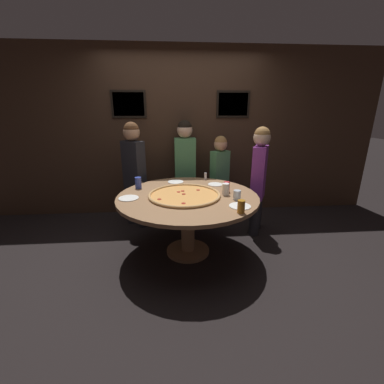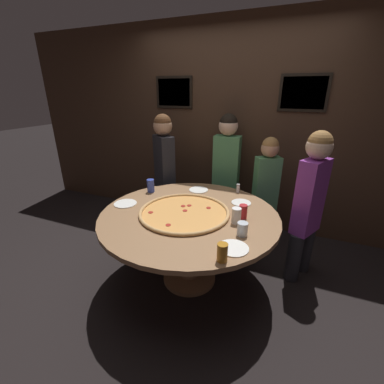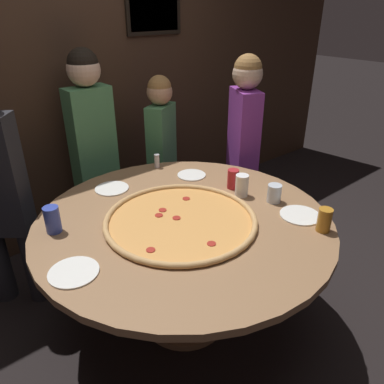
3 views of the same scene
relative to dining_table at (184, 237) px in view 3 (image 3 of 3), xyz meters
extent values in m
plane|color=black|center=(0.00, 0.00, -0.61)|extent=(24.00, 24.00, 0.00)
cube|color=#3D281C|center=(0.00, 1.41, 0.69)|extent=(6.40, 0.06, 2.60)
cube|color=black|center=(0.80, 1.37, 1.14)|extent=(0.52, 0.02, 0.40)
cube|color=#936B5B|center=(0.80, 1.36, 1.14)|extent=(0.46, 0.01, 0.34)
cylinder|color=#936B47|center=(0.00, 0.00, 0.11)|extent=(1.62, 1.62, 0.04)
cylinder|color=#936B47|center=(0.00, 0.00, -0.26)|extent=(0.16, 0.16, 0.70)
cylinder|color=#936B47|center=(0.00, 0.00, -0.59)|extent=(0.52, 0.52, 0.04)
cylinder|color=#E0994C|center=(-0.04, -0.02, 0.13)|extent=(0.78, 0.78, 0.01)
torus|color=tan|center=(-0.04, -0.02, 0.14)|extent=(0.82, 0.82, 0.03)
cylinder|color=#A8281E|center=(-0.06, -0.29, 0.14)|extent=(0.04, 0.04, 0.00)
cylinder|color=#A8281E|center=(-0.32, -0.15, 0.14)|extent=(0.04, 0.04, 0.00)
cylinder|color=#A8281E|center=(-0.05, 0.12, 0.14)|extent=(0.04, 0.04, 0.00)
cylinder|color=#A8281E|center=(-0.10, 0.09, 0.14)|extent=(0.04, 0.04, 0.00)
cylinder|color=#A8281E|center=(-0.04, 0.01, 0.14)|extent=(0.04, 0.04, 0.00)
cylinder|color=#A8281E|center=(0.14, 0.15, 0.14)|extent=(0.04, 0.04, 0.00)
cylinder|color=#384CB7|center=(-0.59, 0.32, 0.20)|extent=(0.08, 0.08, 0.14)
cylinder|color=white|center=(0.44, -0.02, 0.19)|extent=(0.08, 0.08, 0.14)
cylinder|color=#B22328|center=(0.47, 0.09, 0.19)|extent=(0.07, 0.07, 0.12)
cylinder|color=#BC7A23|center=(0.47, -0.56, 0.19)|extent=(0.07, 0.07, 0.13)
cylinder|color=silver|center=(0.53, -0.19, 0.18)|extent=(0.08, 0.08, 0.11)
cylinder|color=white|center=(-0.66, -0.06, 0.13)|extent=(0.22, 0.22, 0.01)
cylinder|color=white|center=(-0.13, 0.57, 0.13)|extent=(0.21, 0.21, 0.01)
cylinder|color=white|center=(0.51, -0.39, 0.13)|extent=(0.22, 0.22, 0.01)
cylinder|color=white|center=(0.39, 0.40, 0.13)|extent=(0.19, 0.19, 0.01)
cylinder|color=silver|center=(0.29, 0.67, 0.17)|extent=(0.04, 0.04, 0.08)
cylinder|color=#B7B7BC|center=(0.29, 0.67, 0.22)|extent=(0.04, 0.04, 0.01)
cylinder|color=#232328|center=(0.64, 1.02, -0.39)|extent=(0.16, 0.16, 0.45)
cylinder|color=#232328|center=(0.46, 0.92, -0.39)|extent=(0.16, 0.16, 0.45)
cube|color=#4C8C59|center=(0.55, 0.97, 0.16)|extent=(0.31, 0.26, 0.63)
sphere|color=tan|center=(0.55, 0.97, 0.57)|extent=(0.20, 0.20, 0.20)
sphere|color=#9E703D|center=(0.55, 0.97, 0.61)|extent=(0.18, 0.18, 0.18)
cylinder|color=#232328|center=(1.05, 0.60, -0.36)|extent=(0.18, 0.18, 0.51)
cylinder|color=#232328|center=(0.95, 0.40, -0.36)|extent=(0.18, 0.18, 0.51)
cube|color=purple|center=(1.00, 0.50, 0.25)|extent=(0.28, 0.35, 0.71)
sphere|color=beige|center=(1.00, 0.50, 0.72)|extent=(0.22, 0.22, 0.22)
sphere|color=#9E703D|center=(1.00, 0.50, 0.76)|extent=(0.20, 0.20, 0.20)
cylinder|color=#232328|center=(0.15, 1.12, -0.35)|extent=(0.14, 0.14, 0.53)
cylinder|color=#232328|center=(-0.09, 1.11, -0.35)|extent=(0.14, 0.14, 0.53)
cube|color=#4C8C59|center=(0.03, 1.12, 0.28)|extent=(0.32, 0.18, 0.74)
sphere|color=beige|center=(0.03, 1.12, 0.77)|extent=(0.23, 0.23, 0.23)
sphere|color=black|center=(0.03, 1.12, 0.81)|extent=(0.21, 0.21, 0.21)
cylinder|color=#232328|center=(-0.62, 0.78, -0.35)|extent=(0.20, 0.20, 0.53)
camera|label=1|loc=(-0.17, -2.78, 1.08)|focal=24.00mm
camera|label=2|loc=(0.83, -1.92, 1.17)|focal=24.00mm
camera|label=3|loc=(-1.09, -1.38, 1.18)|focal=35.00mm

